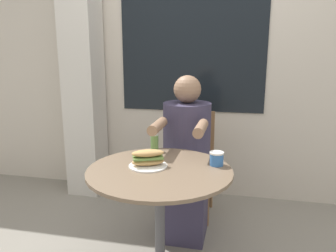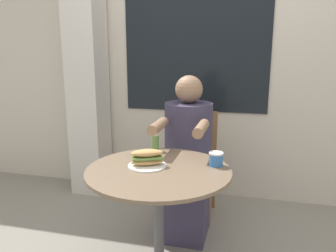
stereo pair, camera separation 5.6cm
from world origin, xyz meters
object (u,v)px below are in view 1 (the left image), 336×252
object	(u,v)px
seated_diner	(186,167)
condiment_bottle	(155,141)
cafe_table	(160,199)
drink_cup	(217,159)
diner_chair	(192,153)
sandwich_on_plate	(148,159)

from	to	relation	value
seated_diner	condiment_bottle	world-z (taller)	seated_diner
cafe_table	drink_cup	bearing A→B (deg)	23.47
diner_chair	sandwich_on_plate	distance (m)	0.96
sandwich_on_plate	condiment_bottle	bearing A→B (deg)	97.56
diner_chair	seated_diner	bearing A→B (deg)	90.20
drink_cup	cafe_table	bearing A→B (deg)	-156.53
cafe_table	drink_cup	distance (m)	0.40
diner_chair	seated_diner	xyz separation A→B (m)	(-0.00, -0.35, -0.00)
cafe_table	condiment_bottle	world-z (taller)	condiment_bottle
seated_diner	diner_chair	bearing A→B (deg)	-89.80
sandwich_on_plate	seated_diner	bearing A→B (deg)	77.47
seated_diner	condiment_bottle	size ratio (longest dim) A/B	8.76
cafe_table	seated_diner	size ratio (longest dim) A/B	0.69
cafe_table	diner_chair	size ratio (longest dim) A/B	0.95
diner_chair	drink_cup	size ratio (longest dim) A/B	10.38
cafe_table	sandwich_on_plate	size ratio (longest dim) A/B	3.68
drink_cup	diner_chair	bearing A→B (deg)	107.40
diner_chair	condiment_bottle	distance (m)	0.69
drink_cup	condiment_bottle	xyz separation A→B (m)	(-0.43, 0.20, 0.03)
cafe_table	sandwich_on_plate	bearing A→B (deg)	159.38
diner_chair	condiment_bottle	world-z (taller)	diner_chair
diner_chair	seated_diner	size ratio (longest dim) A/B	0.73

